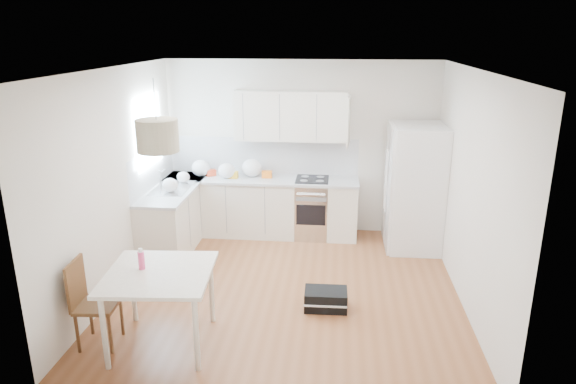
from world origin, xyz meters
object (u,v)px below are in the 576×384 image
object	(u,v)px
refrigerator	(415,187)
dining_table	(160,280)
dining_chair	(97,303)
gym_bag	(326,299)

from	to	relation	value
refrigerator	dining_table	size ratio (longest dim) A/B	1.66
refrigerator	dining_chair	world-z (taller)	refrigerator
dining_table	refrigerator	bearing A→B (deg)	40.19
refrigerator	dining_table	distance (m)	4.06
dining_table	dining_chair	distance (m)	0.70
refrigerator	dining_table	xyz separation A→B (m)	(-2.88, -2.85, -0.20)
refrigerator	gym_bag	distance (m)	2.46
refrigerator	dining_chair	distance (m)	4.60
dining_chair	refrigerator	bearing A→B (deg)	35.95
dining_table	gym_bag	xyz separation A→B (m)	(1.65, 0.87, -0.61)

